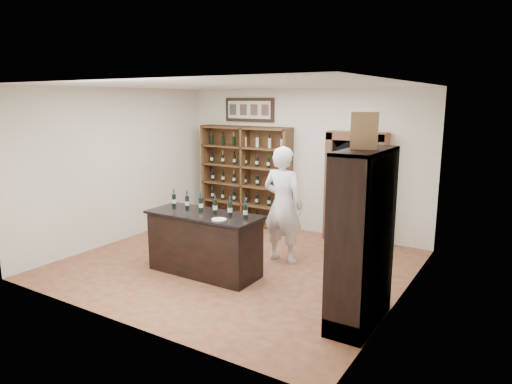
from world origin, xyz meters
TOP-DOWN VIEW (x-y plane):
  - floor at (0.00, 0.00)m, footprint 5.50×5.50m
  - ceiling at (0.00, 0.00)m, footprint 5.50×5.50m
  - wall_back at (0.00, 2.50)m, footprint 5.50×0.04m
  - wall_left at (-2.75, 0.00)m, footprint 0.04×5.00m
  - wall_right at (2.75, 0.00)m, footprint 0.04×5.00m
  - wine_shelf at (-1.30, 2.33)m, footprint 2.20×0.38m
  - framed_picture at (-1.30, 2.47)m, footprint 1.25×0.04m
  - arched_doorway at (1.25, 2.33)m, footprint 1.17×0.35m
  - emergency_light at (1.25, 2.42)m, footprint 0.30×0.10m
  - tasting_counter at (-0.20, -0.60)m, footprint 1.88×0.78m
  - counter_bottle_0 at (-0.92, -0.49)m, footprint 0.07×0.07m
  - counter_bottle_1 at (-0.63, -0.49)m, footprint 0.07×0.07m
  - counter_bottle_2 at (-0.34, -0.49)m, footprint 0.07×0.07m
  - counter_bottle_3 at (-0.06, -0.49)m, footprint 0.07×0.07m
  - counter_bottle_4 at (0.23, -0.49)m, footprint 0.07×0.07m
  - counter_bottle_5 at (0.52, -0.49)m, footprint 0.07×0.07m
  - side_cabinet at (2.52, -0.90)m, footprint 0.48×1.20m
  - shopkeeper at (0.60, 0.56)m, footprint 0.74×0.50m
  - plate at (0.26, -0.81)m, footprint 0.22×0.22m
  - wine_crate at (2.47, -0.92)m, footprint 0.33×0.19m

SIDE VIEW (x-z plane):
  - floor at x=0.00m, z-range 0.00..0.00m
  - tasting_counter at x=-0.20m, z-range -0.01..0.99m
  - side_cabinet at x=2.52m, z-range -0.35..1.85m
  - shopkeeper at x=0.60m, z-range 0.00..2.01m
  - plate at x=0.26m, z-range 1.00..1.02m
  - wine_shelf at x=-1.30m, z-range 0.00..2.20m
  - counter_bottle_0 at x=-0.92m, z-range 0.96..1.26m
  - counter_bottle_1 at x=-0.63m, z-range 0.96..1.26m
  - counter_bottle_2 at x=-0.34m, z-range 0.96..1.26m
  - counter_bottle_3 at x=-0.06m, z-range 0.96..1.26m
  - counter_bottle_4 at x=0.23m, z-range 0.96..1.26m
  - counter_bottle_5 at x=0.52m, z-range 0.96..1.26m
  - arched_doorway at x=1.25m, z-range 0.05..2.22m
  - wall_back at x=0.00m, z-range 0.00..3.00m
  - wall_left at x=-2.75m, z-range 0.00..3.00m
  - wall_right at x=2.75m, z-range 0.00..3.00m
  - emergency_light at x=1.25m, z-range 2.35..2.45m
  - wine_crate at x=2.47m, z-range 2.20..2.63m
  - framed_picture at x=-1.30m, z-range 2.29..2.81m
  - ceiling at x=0.00m, z-range 3.00..3.00m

